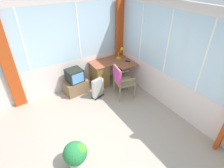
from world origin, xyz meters
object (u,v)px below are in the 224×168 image
Objects in this scene: desk at (101,73)px; tv_on_stand at (76,83)px; space_heater at (98,88)px; desk_lamp at (122,51)px; wooden_armchair at (120,78)px; potted_plant at (76,154)px; tv_remote at (128,61)px.

desk is 0.84m from tv_on_stand.
desk is 1.59× the size of tv_on_stand.
tv_on_stand is at bearing 130.29° from space_heater.
desk reaches higher than space_heater.
wooden_armchair is at bearing -125.95° from desk_lamp.
desk_lamp is 0.48× the size of tv_on_stand.
desk_lamp reaches higher than space_heater.
desk_lamp is 3.30m from potted_plant.
desk_lamp is 2.40× the size of tv_remote.
potted_plant is (-2.46, -1.83, -0.45)m from tv_remote.
potted_plant is at bearing -176.73° from tv_remote.
space_heater is (0.44, -0.52, -0.04)m from tv_on_stand.
potted_plant is (-1.73, -2.14, -0.10)m from desk.
space_heater is 1.10× the size of potted_plant.
space_heater reaches higher than potted_plant.
desk_lamp is 0.37m from tv_remote.
tv_on_stand reaches higher than desk.
desk_lamp is at bearing 23.53° from space_heater.
desk is 0.86m from wooden_armchair.
desk is at bearing 178.53° from desk_lamp.
desk is 2.29× the size of potted_plant.
tv_remote is 0.26× the size of space_heater.
desk is at bearing 98.76° from wooden_armchair.
desk_lamp is at bearing -1.56° from tv_on_stand.
tv_on_stand is at bearing 134.53° from tv_remote.
wooden_armchair reaches higher than tv_on_stand.
desk reaches higher than potted_plant.
tv_on_stand is (-0.84, 0.02, -0.06)m from desk.
potted_plant is at bearing -144.67° from wooden_armchair.
wooden_armchair reaches higher than space_heater.
space_heater is at bearing -156.47° from desk_lamp.
tv_on_stand is at bearing 178.36° from desk.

